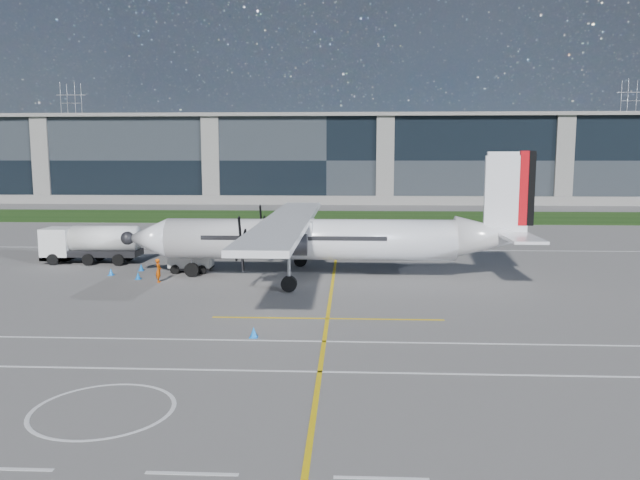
# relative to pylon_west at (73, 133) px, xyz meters

# --- Properties ---
(ground) EXTENTS (400.00, 400.00, 0.00)m
(ground) POSITION_rel_pylon_west_xyz_m (80.00, -110.00, -15.00)
(ground) COLOR #5A5855
(ground) RESTS_ON ground
(grass_strip) EXTENTS (400.00, 18.00, 0.04)m
(grass_strip) POSITION_rel_pylon_west_xyz_m (80.00, -102.00, -14.98)
(grass_strip) COLOR #16390F
(grass_strip) RESTS_ON ground
(terminal_building) EXTENTS (120.00, 20.00, 15.00)m
(terminal_building) POSITION_rel_pylon_west_xyz_m (80.00, -70.00, -7.50)
(terminal_building) COLOR black
(terminal_building) RESTS_ON ground
(tree_line) EXTENTS (400.00, 6.00, 6.00)m
(tree_line) POSITION_rel_pylon_west_xyz_m (80.00, -10.00, -12.00)
(tree_line) COLOR black
(tree_line) RESTS_ON ground
(pylon_west) EXTENTS (9.00, 4.60, 30.00)m
(pylon_west) POSITION_rel_pylon_west_xyz_m (0.00, 0.00, 0.00)
(pylon_west) COLOR gray
(pylon_west) RESTS_ON ground
(pylon_east) EXTENTS (9.00, 4.60, 30.00)m
(pylon_east) POSITION_rel_pylon_west_xyz_m (165.00, 0.00, 0.00)
(pylon_east) COLOR gray
(pylon_east) RESTS_ON ground
(yellow_taxiway_centerline) EXTENTS (0.20, 70.00, 0.01)m
(yellow_taxiway_centerline) POSITION_rel_pylon_west_xyz_m (83.00, -140.00, -14.99)
(yellow_taxiway_centerline) COLOR yellow
(yellow_taxiway_centerline) RESTS_ON ground
(white_lane_line) EXTENTS (90.00, 0.15, 0.01)m
(white_lane_line) POSITION_rel_pylon_west_xyz_m (80.00, -164.00, -14.99)
(white_lane_line) COLOR white
(white_lane_line) RESTS_ON ground
(turboprop_aircraft) EXTENTS (27.86, 28.89, 8.67)m
(turboprop_aircraft) POSITION_rel_pylon_west_xyz_m (82.45, -145.25, -10.67)
(turboprop_aircraft) COLOR white
(turboprop_aircraft) RESTS_ON ground
(fuel_tanker_truck) EXTENTS (7.85, 2.55, 2.94)m
(fuel_tanker_truck) POSITION_rel_pylon_west_xyz_m (63.40, -140.04, -13.53)
(fuel_tanker_truck) COLOR silver
(fuel_tanker_truck) RESTS_ON ground
(baggage_tug) EXTENTS (3.21, 1.93, 1.93)m
(baggage_tug) POSITION_rel_pylon_west_xyz_m (72.66, -143.38, -14.04)
(baggage_tug) COLOR silver
(baggage_tug) RESTS_ON ground
(ground_crew_person) EXTENTS (0.65, 0.82, 1.81)m
(ground_crew_person) POSITION_rel_pylon_west_xyz_m (71.45, -147.20, -14.09)
(ground_crew_person) COLOR #F25907
(ground_crew_person) RESTS_ON ground
(safety_cone_nose_port) EXTENTS (0.36, 0.36, 0.50)m
(safety_cone_nose_port) POSITION_rel_pylon_west_xyz_m (69.73, -146.29, -14.75)
(safety_cone_nose_port) COLOR blue
(safety_cone_nose_port) RESTS_ON ground
(safety_cone_fwd) EXTENTS (0.36, 0.36, 0.50)m
(safety_cone_fwd) POSITION_rel_pylon_west_xyz_m (67.34, -144.97, -14.75)
(safety_cone_fwd) COLOR blue
(safety_cone_fwd) RESTS_ON ground
(safety_cone_portwing) EXTENTS (0.36, 0.36, 0.50)m
(safety_cone_portwing) POSITION_rel_pylon_west_xyz_m (79.71, -159.51, -14.75)
(safety_cone_portwing) COLOR blue
(safety_cone_portwing) RESTS_ON ground
(safety_cone_nose_stbd) EXTENTS (0.36, 0.36, 0.50)m
(safety_cone_nose_stbd) POSITION_rel_pylon_west_xyz_m (68.88, -143.15, -14.75)
(safety_cone_nose_stbd) COLOR blue
(safety_cone_nose_stbd) RESTS_ON ground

